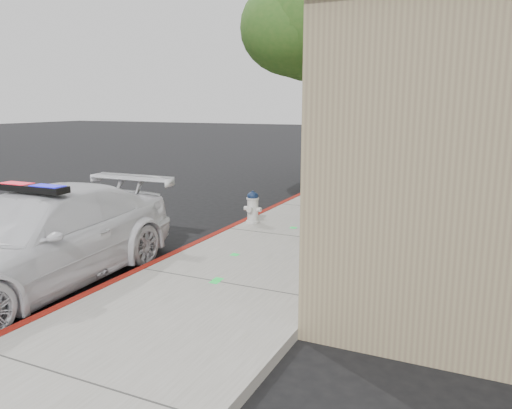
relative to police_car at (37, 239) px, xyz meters
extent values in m
plane|color=black|center=(1.13, 1.00, -0.76)|extent=(120.00, 120.00, 0.00)
cube|color=gray|center=(2.73, 4.00, -0.68)|extent=(3.20, 60.00, 0.15)
cube|color=maroon|center=(1.19, 4.00, -0.68)|extent=(0.14, 60.00, 0.16)
cube|color=black|center=(4.30, 2.00, 1.19)|extent=(0.08, 1.48, 1.68)
cube|color=black|center=(4.30, 5.00, 1.19)|extent=(0.08, 1.48, 1.68)
cube|color=black|center=(4.30, 8.00, 1.19)|extent=(0.08, 1.48, 1.68)
cube|color=black|center=(4.30, 11.00, 1.19)|extent=(0.08, 1.48, 1.68)
cube|color=black|center=(4.30, 14.00, 1.19)|extent=(0.08, 1.48, 1.68)
cube|color=black|center=(4.30, 17.00, 1.19)|extent=(0.08, 1.48, 1.68)
cube|color=black|center=(4.30, 20.00, 1.19)|extent=(0.08, 1.48, 1.68)
imported|color=white|center=(0.00, 0.00, 0.00)|extent=(2.26, 5.25, 1.51)
cube|color=black|center=(0.00, 0.00, 0.81)|extent=(1.21, 0.31, 0.10)
cube|color=red|center=(-0.32, -0.01, 0.82)|extent=(0.53, 0.25, 0.11)
cube|color=#0E0DE6|center=(0.32, 0.01, 0.82)|extent=(0.53, 0.25, 0.11)
cylinder|color=silver|center=(1.48, 4.69, -0.58)|extent=(0.31, 0.31, 0.05)
cylinder|color=silver|center=(1.48, 4.69, -0.30)|extent=(0.25, 0.25, 0.50)
cylinder|color=silver|center=(1.48, 4.69, -0.04)|extent=(0.29, 0.29, 0.04)
ellipsoid|color=#101F3D|center=(1.48, 4.69, 0.02)|extent=(0.26, 0.26, 0.20)
cylinder|color=#101F3D|center=(1.48, 4.69, 0.11)|extent=(0.06, 0.06, 0.05)
cylinder|color=silver|center=(1.33, 4.69, -0.28)|extent=(0.11, 0.10, 0.10)
cylinder|color=silver|center=(1.64, 4.69, -0.28)|extent=(0.11, 0.10, 0.10)
cylinder|color=silver|center=(1.48, 4.54, -0.26)|extent=(0.13, 0.11, 0.13)
cylinder|color=black|center=(2.47, 5.96, 1.21)|extent=(0.26, 0.26, 3.63)
ellipsoid|color=#29551A|center=(2.47, 5.96, 3.93)|extent=(3.23, 3.23, 2.74)
ellipsoid|color=#29551A|center=(2.91, 6.35, 3.63)|extent=(2.42, 2.42, 2.06)
ellipsoid|color=#29551A|center=(2.13, 5.59, 3.73)|extent=(2.52, 2.52, 2.14)
cylinder|color=black|center=(2.52, 9.62, 1.40)|extent=(0.28, 0.28, 4.01)
ellipsoid|color=#365C1D|center=(2.52, 9.62, 4.38)|extent=(3.36, 3.36, 2.86)
ellipsoid|color=#365C1D|center=(3.05, 9.76, 4.05)|extent=(2.71, 2.71, 2.30)
ellipsoid|color=#365C1D|center=(2.04, 9.59, 4.16)|extent=(2.60, 2.60, 2.21)
cylinder|color=black|center=(2.22, 14.60, 0.96)|extent=(0.23, 0.23, 3.13)
ellipsoid|color=#184D18|center=(2.22, 14.60, 3.33)|extent=(2.68, 2.68, 2.28)
ellipsoid|color=#184D18|center=(2.68, 14.72, 3.06)|extent=(2.06, 2.06, 1.75)
ellipsoid|color=#184D18|center=(1.91, 14.37, 3.15)|extent=(2.14, 2.14, 1.82)
camera|label=1|loc=(6.26, -5.29, 2.06)|focal=34.85mm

